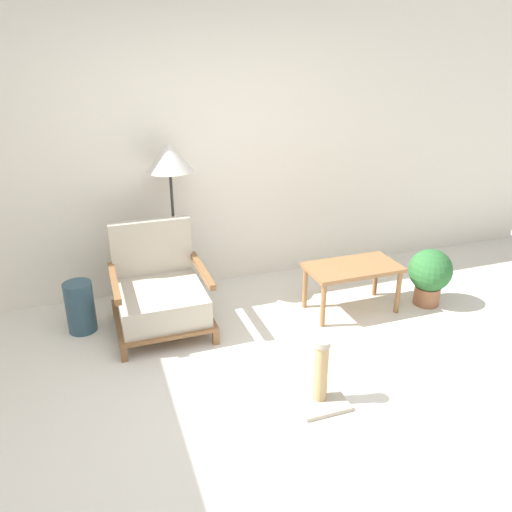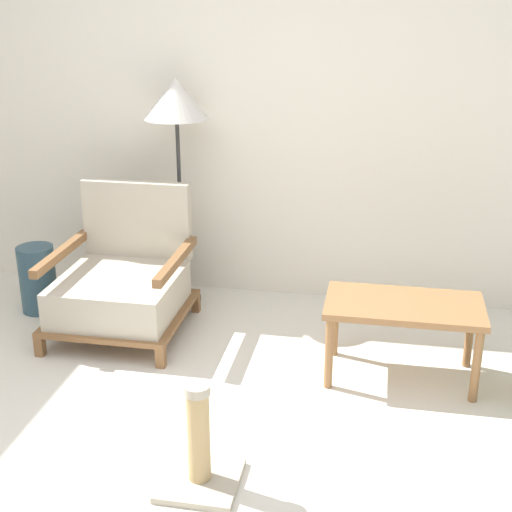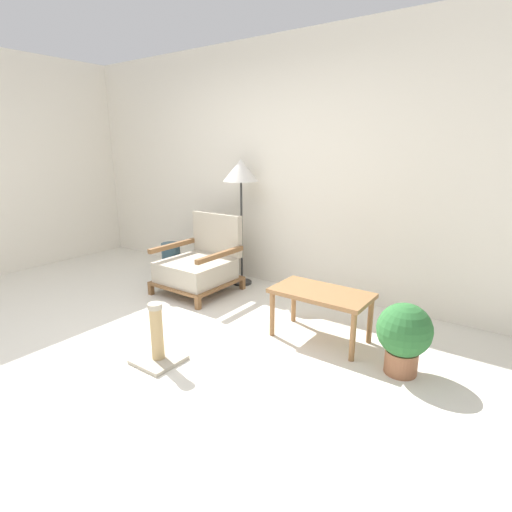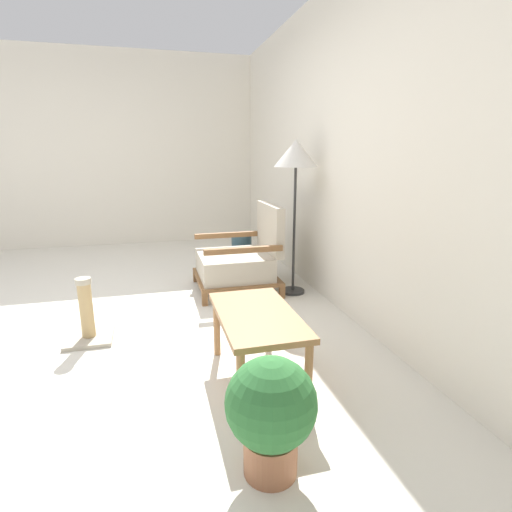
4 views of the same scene
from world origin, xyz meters
TOP-DOWN VIEW (x-y plane):
  - ground_plane at (0.00, 0.00)m, footprint 14.00×14.00m
  - wall_back at (0.00, 2.24)m, footprint 8.00×0.06m
  - armchair at (-0.45, 1.49)m, footprint 0.76×0.78m
  - floor_lamp at (-0.22, 1.96)m, footprint 0.40×0.40m
  - coffee_table at (1.18, 1.22)m, footprint 0.81×0.44m
  - vase at (-1.08, 1.64)m, footprint 0.23×0.23m
  - potted_plant at (1.90, 1.09)m, footprint 0.38×0.38m
  - scratching_post at (0.37, 0.17)m, footprint 0.33×0.33m

SIDE VIEW (x-z plane):
  - ground_plane at x=0.00m, z-range 0.00..0.00m
  - scratching_post at x=0.37m, z-range -0.09..0.38m
  - vase at x=-1.08m, z-range 0.00..0.43m
  - potted_plant at x=1.90m, z-range 0.04..0.56m
  - armchair at x=-0.45m, z-range -0.12..0.73m
  - coffee_table at x=1.18m, z-range 0.15..0.58m
  - floor_lamp at x=-0.22m, z-range 0.55..1.99m
  - wall_back at x=0.00m, z-range 0.00..2.70m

